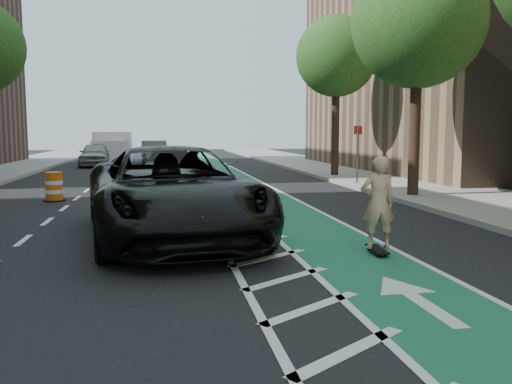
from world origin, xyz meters
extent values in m
plane|color=black|center=(0.00, 0.00, 0.00)|extent=(120.00, 120.00, 0.00)
cube|color=#1B5E40|center=(3.00, 10.00, 0.01)|extent=(2.00, 90.00, 0.01)
cube|color=silver|center=(1.50, 10.00, 0.01)|extent=(1.40, 90.00, 0.01)
cube|color=gray|center=(9.50, 10.00, 0.07)|extent=(5.00, 90.00, 0.15)
cube|color=gray|center=(7.05, 10.00, 0.08)|extent=(0.12, 90.00, 0.16)
cube|color=#84664C|center=(17.50, 20.00, 9.50)|extent=(14.00, 22.00, 19.00)
cylinder|color=#382619|center=(7.90, 8.00, 2.20)|extent=(0.36, 0.36, 4.40)
sphere|color=#1E4617|center=(7.90, 8.00, 5.80)|extent=(4.20, 4.20, 4.20)
cylinder|color=#382619|center=(7.90, 16.00, 2.20)|extent=(0.36, 0.36, 4.40)
sphere|color=#1E4617|center=(7.90, 16.00, 5.80)|extent=(4.20, 4.20, 4.20)
cylinder|color=#4C4C4C|center=(7.60, 12.00, 1.20)|extent=(0.08, 0.08, 2.40)
cube|color=red|center=(7.60, 12.00, 2.30)|extent=(0.35, 0.02, 0.35)
cube|color=black|center=(3.53, -0.02, 0.10)|extent=(0.32, 0.85, 0.03)
cylinder|color=black|center=(3.47, 0.26, 0.03)|extent=(0.04, 0.07, 0.06)
cylinder|color=black|center=(3.64, 0.24, 0.03)|extent=(0.04, 0.07, 0.06)
cylinder|color=black|center=(3.41, -0.29, 0.03)|extent=(0.04, 0.07, 0.06)
cylinder|color=black|center=(3.58, -0.31, 0.03)|extent=(0.04, 0.07, 0.06)
imported|color=tan|center=(3.53, -0.02, 0.96)|extent=(0.66, 0.47, 1.70)
imported|color=black|center=(-0.18, 2.23, 0.97)|extent=(4.12, 7.35, 1.94)
imported|color=black|center=(0.00, 13.92, 0.80)|extent=(2.45, 5.60, 1.60)
imported|color=#9A999E|center=(-4.56, 26.86, 0.78)|extent=(1.91, 4.58, 1.55)
imported|color=#57585C|center=(-0.87, 29.10, 0.80)|extent=(1.99, 4.97, 1.61)
cube|color=white|center=(-3.78, 30.74, 1.10)|extent=(2.44, 3.54, 2.20)
cube|color=white|center=(-3.79, 28.10, 0.83)|extent=(2.21, 1.77, 1.65)
cylinder|color=black|center=(-4.79, 27.66, 0.39)|extent=(0.28, 0.77, 0.77)
cylinder|color=black|center=(-2.80, 27.65, 0.39)|extent=(0.28, 0.77, 0.77)
cylinder|color=black|center=(-4.77, 31.63, 0.39)|extent=(0.28, 0.77, 0.77)
cylinder|color=black|center=(-2.78, 31.62, 0.39)|extent=(0.28, 0.77, 0.77)
cylinder|color=#E1580B|center=(-3.80, 9.00, 0.47)|extent=(0.54, 0.54, 0.94)
cylinder|color=silver|center=(-3.80, 9.00, 0.31)|extent=(0.56, 0.56, 0.13)
cylinder|color=silver|center=(-3.80, 9.00, 0.61)|extent=(0.56, 0.56, 0.13)
cylinder|color=black|center=(-3.80, 9.00, 0.02)|extent=(0.69, 0.69, 0.04)
cylinder|color=#DA4E0B|center=(-1.80, 14.00, 0.42)|extent=(0.49, 0.49, 0.84)
cylinder|color=silver|center=(-1.80, 14.00, 0.28)|extent=(0.50, 0.50, 0.11)
cylinder|color=silver|center=(-1.80, 14.00, 0.54)|extent=(0.50, 0.50, 0.11)
cylinder|color=black|center=(-1.80, 14.00, 0.02)|extent=(0.62, 0.62, 0.04)
cylinder|color=#FF4E0D|center=(-2.40, 14.50, 0.42)|extent=(0.48, 0.48, 0.84)
cylinder|color=silver|center=(-2.40, 14.50, 0.28)|extent=(0.49, 0.49, 0.11)
cylinder|color=silver|center=(-2.40, 14.50, 0.54)|extent=(0.49, 0.49, 0.11)
cylinder|color=black|center=(-2.40, 14.50, 0.02)|extent=(0.62, 0.62, 0.04)
camera|label=1|loc=(-0.34, -9.26, 2.25)|focal=38.00mm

